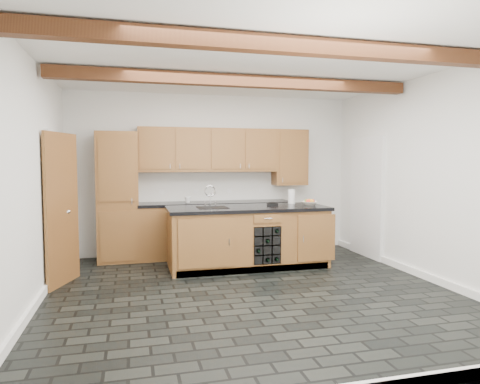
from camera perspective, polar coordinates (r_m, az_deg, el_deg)
The scene contains 10 objects.
ground at distance 5.47m, azimuth 1.56°, elevation -13.17°, with size 5.00×5.00×0.00m, color black.
room_shell at distance 5.72m, azimuth -0.68°, elevation 3.10°, with size 5.01×5.00×5.00m.
back_cabinetry at distance 7.37m, azimuth -5.99°, elevation -0.97°, with size 3.65×0.62×2.20m.
island at distance 6.65m, azimuth 1.09°, elevation -5.97°, with size 2.48×0.96×0.93m.
faucet at distance 6.50m, azimuth -3.75°, elevation -1.76°, with size 0.45×0.40×0.34m.
kitchen_scale at distance 6.81m, azimuth 4.35°, elevation -1.59°, with size 0.17×0.11×0.05m.
fruit_bowl at distance 6.92m, azimuth 9.27°, elevation -1.49°, with size 0.25×0.25×0.06m, color silver.
fruit_cluster at distance 6.91m, azimuth 9.27°, elevation -1.22°, with size 0.16×0.17×0.07m.
paper_towel at distance 7.12m, azimuth 6.88°, elevation -0.61°, with size 0.11×0.11×0.23m, color white.
mug at distance 7.29m, azimuth -7.00°, elevation -1.03°, with size 0.11×0.11×0.10m, color white.
Camera 1 is at (-1.43, -5.03, 1.62)m, focal length 32.00 mm.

